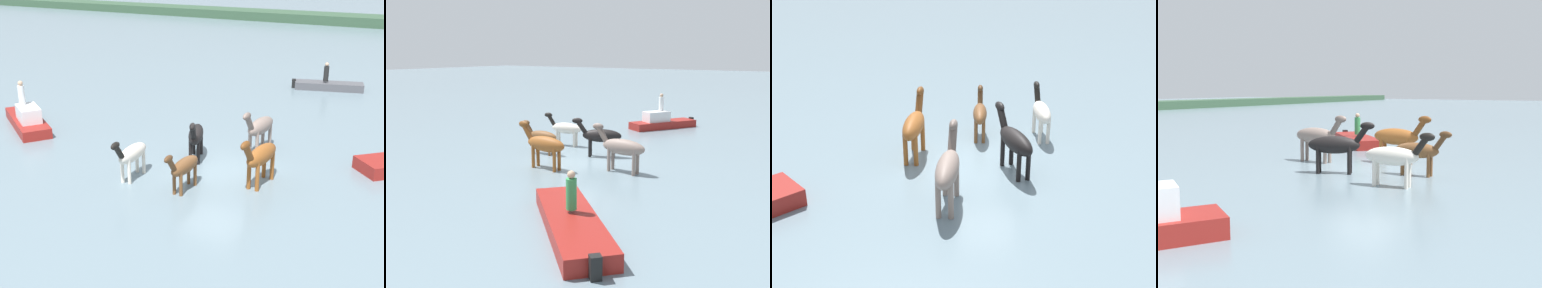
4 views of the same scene
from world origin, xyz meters
The scene contains 6 objects.
ground_plane centered at (0.00, 0.00, 0.00)m, with size 215.27×215.27×0.00m, color slate.
horse_gray_outer centered at (-1.15, 0.44, 1.08)m, with size 1.39×2.44×1.95m.
horse_dark_mare centered at (-2.21, -2.48, 1.00)m, with size 0.77×2.35×1.82m.
horse_lead centered at (2.14, -0.51, 1.14)m, with size 0.69×2.66×2.07m.
horse_chestnut_trailing centered at (0.03, -2.37, 0.93)m, with size 0.55×2.17×1.69m.
horse_mid_herd centered at (0.72, 2.64, 1.14)m, with size 0.70×2.65×2.06m.
Camera 3 is at (-0.51, 14.62, 7.05)m, focal length 46.21 mm.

